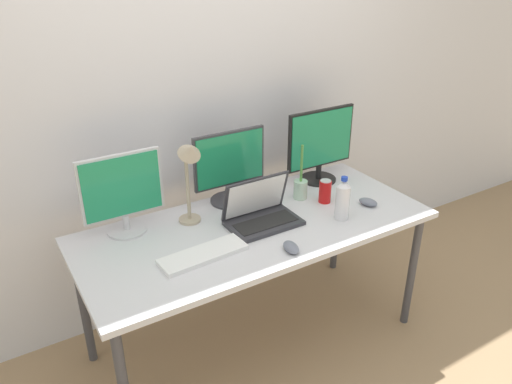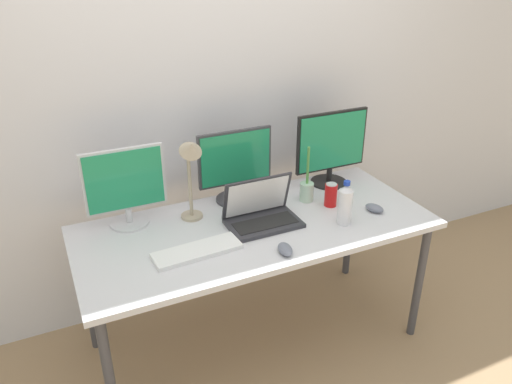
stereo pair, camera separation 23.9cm
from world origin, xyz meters
name	(u,v)px [view 2 (the right image)]	position (x,y,z in m)	size (l,w,h in m)	color
ground_plane	(256,339)	(0.00, 0.00, 0.00)	(16.00, 16.00, 0.00)	#9E7F5B
wall_back	(210,86)	(0.00, 0.59, 1.30)	(7.00, 0.08, 2.60)	silver
work_desk	(256,235)	(0.00, 0.00, 0.68)	(1.76, 0.77, 0.74)	#424247
monitor_left	(125,186)	(-0.57, 0.27, 0.95)	(0.39, 0.19, 0.40)	silver
monitor_center	(235,165)	(0.01, 0.29, 0.95)	(0.41, 0.22, 0.40)	#38383D
monitor_right	(331,147)	(0.59, 0.26, 0.97)	(0.44, 0.21, 0.43)	black
laptop_silver	(261,213)	(0.03, 0.01, 0.79)	(0.36, 0.23, 0.23)	#2D2D33
keyboard_main	(197,251)	(-0.35, -0.12, 0.75)	(0.40, 0.13, 0.02)	white
mouse_by_keyboard	(374,208)	(0.62, -0.14, 0.76)	(0.06, 0.10, 0.04)	slate
mouse_by_laptop	(285,249)	(0.01, -0.28, 0.76)	(0.06, 0.11, 0.04)	slate
water_bottle	(345,204)	(0.40, -0.17, 0.84)	(0.07, 0.07, 0.23)	silver
soda_can_near_keyboard	(331,195)	(0.44, 0.02, 0.80)	(0.07, 0.07, 0.13)	red
bamboo_vase	(307,190)	(0.36, 0.12, 0.80)	(0.07, 0.07, 0.31)	#B2D1B7
desk_lamp	(191,164)	(-0.26, 0.16, 1.05)	(0.11, 0.18, 0.46)	tan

